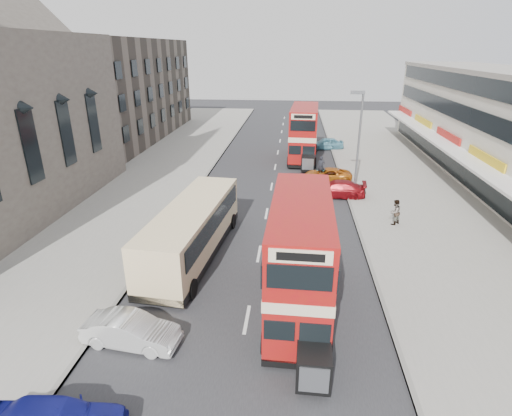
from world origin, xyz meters
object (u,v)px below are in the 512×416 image
at_px(pedestrian_near, 395,212).
at_px(car_right_a, 336,189).
at_px(cyclist, 321,172).
at_px(bus_main, 300,258).
at_px(car_right_b, 327,175).
at_px(street_lamp, 358,137).
at_px(coach, 193,229).
at_px(car_left_front, 131,331).
at_px(car_right_c, 326,144).
at_px(bus_second, 304,133).

bearing_deg(pedestrian_near, car_right_a, -98.64).
bearing_deg(cyclist, bus_main, -88.55).
relative_size(bus_main, car_right_b, 2.16).
distance_m(street_lamp, coach, 14.95).
relative_size(street_lamp, bus_main, 0.89).
relative_size(car_left_front, car_right_a, 0.85).
xyz_separation_m(car_right_b, cyclist, (-0.55, 0.42, 0.12)).
height_order(car_left_front, car_right_b, car_left_front).
bearing_deg(cyclist, car_right_c, 91.43).
height_order(bus_second, car_right_c, bus_second).
bearing_deg(coach, car_right_a, 54.79).
bearing_deg(bus_main, car_right_b, -96.50).
height_order(car_right_c, pedestrian_near, pedestrian_near).
height_order(car_left_front, car_right_c, car_right_c).
height_order(street_lamp, coach, street_lamp).
distance_m(coach, pedestrian_near, 13.24).
relative_size(car_left_front, car_right_b, 0.91).
xyz_separation_m(street_lamp, cyclist, (-2.29, 4.32, -4.08)).
xyz_separation_m(car_left_front, car_right_b, (9.13, 21.85, -0.05)).
height_order(bus_main, cyclist, bus_main).
bearing_deg(coach, car_left_front, -90.07).
relative_size(street_lamp, bus_second, 0.84).
xyz_separation_m(coach, car_right_b, (8.45, 14.37, -1.06)).
xyz_separation_m(car_right_c, cyclist, (-1.23, -11.66, 0.03)).
bearing_deg(car_left_front, bus_main, -59.23).
height_order(bus_main, car_right_c, bus_main).
bearing_deg(bus_main, pedestrian_near, -121.73).
bearing_deg(bus_second, car_right_a, 105.47).
distance_m(coach, car_right_a, 13.78).
xyz_separation_m(bus_main, car_left_front, (-6.56, -2.91, -2.00)).
relative_size(car_right_c, cyclist, 1.87).
height_order(car_right_b, cyclist, cyclist).
relative_size(bus_second, pedestrian_near, 5.62).
distance_m(street_lamp, car_right_c, 16.53).
relative_size(bus_main, pedestrian_near, 5.28).
bearing_deg(bus_second, bus_main, 91.77).
bearing_deg(car_right_c, car_right_a, -7.23).
xyz_separation_m(bus_second, coach, (-6.43, -21.64, -1.14)).
relative_size(bus_main, bus_second, 0.94).
distance_m(bus_second, car_right_b, 7.86).
xyz_separation_m(car_left_front, car_right_a, (9.58, 17.96, 0.02)).
height_order(bus_second, car_right_a, bus_second).
xyz_separation_m(street_lamp, bus_main, (-4.32, -15.05, -2.16)).
relative_size(car_right_c, pedestrian_near, 2.30).
xyz_separation_m(street_lamp, car_right_c, (-1.07, 15.97, -4.11)).
distance_m(street_lamp, car_right_b, 5.99).
bearing_deg(cyclist, bus_second, 109.59).
bearing_deg(coach, car_right_c, 76.10).
bearing_deg(car_right_b, pedestrian_near, 17.43).
relative_size(bus_second, car_right_c, 2.44).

